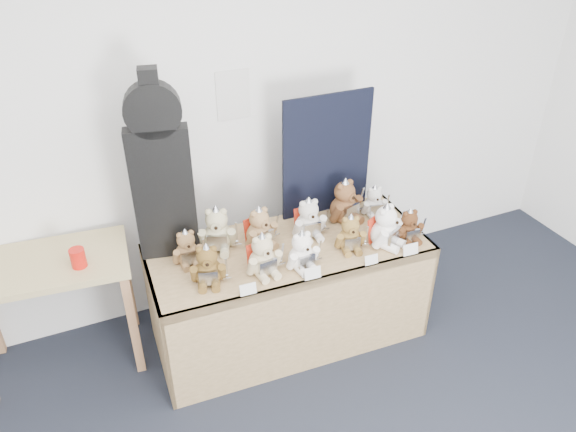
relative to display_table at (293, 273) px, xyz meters
name	(u,v)px	position (x,y,z in m)	size (l,w,h in m)	color
room_shell	(233,95)	(-0.10, 0.66, 0.90)	(6.00, 6.00, 6.00)	white
display_table	(293,273)	(0.00, 0.00, 0.00)	(1.68, 0.76, 0.69)	olive
side_table	(48,280)	(-1.33, 0.39, 0.09)	(0.95, 0.59, 0.75)	tan
guitar_case	(161,170)	(-0.64, 0.30, 0.68)	(0.34, 0.16, 1.09)	black
navy_board	(327,155)	(0.39, 0.36, 0.54)	(0.59, 0.02, 0.79)	black
red_cup	(78,258)	(-1.15, 0.27, 0.27)	(0.08, 0.08, 0.11)	red
teddy_front_far_left	(208,267)	(-0.52, -0.06, 0.26)	(0.22, 0.20, 0.27)	brown
teddy_front_left	(263,256)	(-0.22, -0.10, 0.26)	(0.23, 0.20, 0.28)	#C8B68D
teddy_front_centre	(302,252)	(-0.01, -0.14, 0.25)	(0.22, 0.18, 0.26)	white
teddy_front_right	(350,234)	(0.32, -0.09, 0.25)	(0.20, 0.18, 0.25)	olive
teddy_front_far_right	(386,228)	(0.53, -0.14, 0.27)	(0.25, 0.24, 0.30)	white
teddy_front_end	(409,227)	(0.69, -0.15, 0.24)	(0.19, 0.15, 0.23)	#4F2F1B
teddy_back_left	(217,231)	(-0.38, 0.22, 0.27)	(0.25, 0.24, 0.31)	#BBB188
teddy_back_centre_left	(260,229)	(-0.14, 0.16, 0.26)	(0.23, 0.21, 0.28)	#9C774E
teddy_back_centre_right	(309,220)	(0.16, 0.13, 0.26)	(0.23, 0.19, 0.28)	beige
teddy_back_right	(345,203)	(0.45, 0.20, 0.27)	(0.26, 0.24, 0.31)	brown
teddy_back_end	(374,202)	(0.65, 0.18, 0.24)	(0.19, 0.16, 0.23)	silver
teddy_back_far_left	(187,249)	(-0.58, 0.15, 0.24)	(0.19, 0.15, 0.24)	olive
entry_card_a	(248,289)	(-0.37, -0.24, 0.18)	(0.09, 0.00, 0.06)	silver
entry_card_b	(313,273)	(0.00, -0.26, 0.19)	(0.10, 0.00, 0.07)	silver
entry_card_c	(371,260)	(0.36, -0.28, 0.18)	(0.08, 0.00, 0.06)	silver
entry_card_d	(411,249)	(0.61, -0.29, 0.19)	(0.10, 0.00, 0.07)	silver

